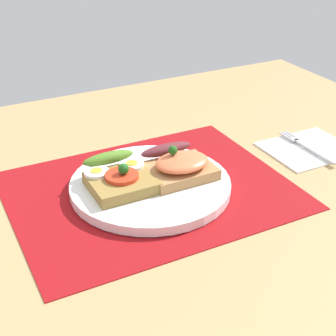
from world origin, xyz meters
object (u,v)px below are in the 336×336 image
at_px(sandwich_salmon, 178,165).
at_px(fork, 306,146).
at_px(sandwich_egg_tomato, 118,176).
at_px(napkin, 309,148).
at_px(plate, 150,185).

distance_m(sandwich_salmon, fork, 0.26).
height_order(sandwich_egg_tomato, sandwich_salmon, sandwich_salmon).
distance_m(sandwich_salmon, napkin, 0.26).
height_order(plate, sandwich_salmon, sandwich_salmon).
height_order(sandwich_salmon, fork, sandwich_salmon).
xyz_separation_m(sandwich_egg_tomato, fork, (0.35, -0.01, -0.02)).
relative_size(sandwich_salmon, fork, 0.74).
bearing_deg(napkin, sandwich_salmon, -179.88).
bearing_deg(fork, sandwich_egg_tomato, 178.04).
height_order(plate, napkin, plate).
distance_m(plate, fork, 0.30).
distance_m(plate, napkin, 0.31).
xyz_separation_m(sandwich_egg_tomato, napkin, (0.35, -0.01, -0.03)).
xyz_separation_m(plate, napkin, (0.31, -0.00, -0.01)).
bearing_deg(sandwich_egg_tomato, plate, -15.37).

